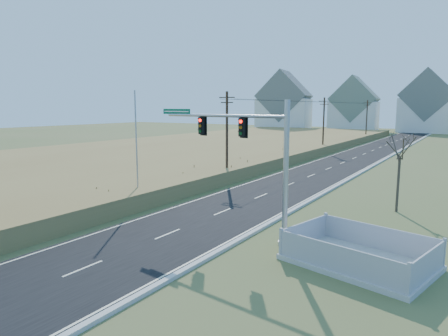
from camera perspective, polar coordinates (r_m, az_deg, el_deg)
ground at (r=25.50m, az=-5.10°, el=-8.32°), size 260.00×260.00×0.00m
road at (r=71.28m, az=20.13°, el=2.20°), size 8.00×180.00×0.06m
curb at (r=70.52m, az=23.43°, el=1.99°), size 0.30×180.00×0.18m
reed_marsh at (r=71.25m, az=-0.89°, el=3.23°), size 38.00×110.00×1.30m
utility_pole_near at (r=40.53m, az=0.42°, el=4.79°), size 1.80×0.26×9.00m
utility_pole_mid at (r=67.83m, az=14.03°, el=6.11°), size 1.80×0.26×9.00m
utility_pole_far at (r=96.75m, az=19.70°, el=6.56°), size 1.80×0.26×9.00m
condo_nw at (r=130.51m, az=8.55°, el=8.72°), size 17.69×13.38×19.05m
condo_nnw at (r=131.49m, az=18.06°, el=8.06°), size 14.93×11.17×17.03m
condo_n at (r=131.94m, az=27.02°, el=7.84°), size 15.27×10.20×18.54m
traffic_signal_mast at (r=22.31m, az=4.65°, el=1.73°), size 9.78×1.57×7.84m
fence_enclosure at (r=20.52m, az=18.66°, el=-12.20°), size 7.26×5.73×1.47m
open_sign at (r=20.89m, az=11.35°, el=-11.31°), size 0.55×0.16×0.68m
flagpole at (r=31.32m, az=-12.34°, el=1.21°), size 0.39×0.39×8.70m
bare_tree at (r=30.59m, az=23.92°, el=3.03°), size 2.26×2.26×5.98m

